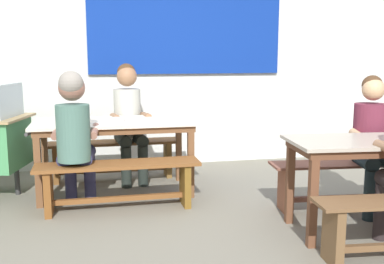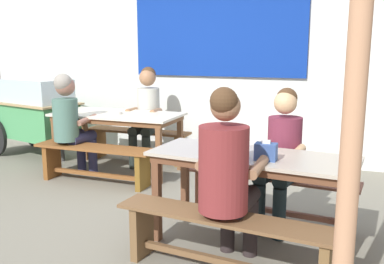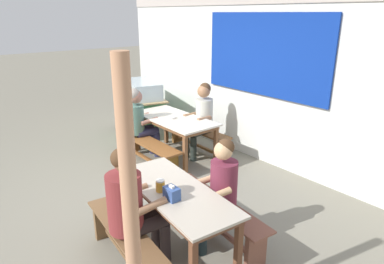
# 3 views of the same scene
# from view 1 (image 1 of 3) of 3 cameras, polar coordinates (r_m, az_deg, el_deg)

# --- Properties ---
(ground_plane) EXTENTS (40.00, 40.00, 0.00)m
(ground_plane) POSITION_cam_1_polar(r_m,az_deg,el_deg) (3.65, 3.17, -12.70)
(ground_plane) COLOR slate
(backdrop_wall) EXTENTS (7.20, 0.23, 2.75)m
(backdrop_wall) POSITION_cam_1_polar(r_m,az_deg,el_deg) (5.78, -3.21, 10.19)
(backdrop_wall) COLOR silver
(backdrop_wall) RESTS_ON ground_plane
(dining_table_far) EXTENTS (1.58, 0.76, 0.74)m
(dining_table_far) POSITION_cam_1_polar(r_m,az_deg,el_deg) (4.61, -9.65, 0.49)
(dining_table_far) COLOR beige
(dining_table_far) RESTS_ON ground_plane
(bench_far_back) EXTENTS (1.48, 0.29, 0.43)m
(bench_far_back) POSITION_cam_1_polar(r_m,az_deg,el_deg) (5.20, -9.82, -2.64)
(bench_far_back) COLOR brown
(bench_far_back) RESTS_ON ground_plane
(bench_far_front) EXTENTS (1.46, 0.32, 0.43)m
(bench_far_front) POSITION_cam_1_polar(r_m,az_deg,el_deg) (4.17, -9.15, -5.66)
(bench_far_front) COLOR brown
(bench_far_front) RESTS_ON ground_plane
(bench_near_back) EXTENTS (1.55, 0.44, 0.43)m
(bench_near_back) POSITION_cam_1_polar(r_m,az_deg,el_deg) (4.40, 19.61, -5.48)
(bench_near_back) COLOR brown
(bench_near_back) RESTS_ON ground_plane
(person_left_back_turned) EXTENTS (0.43, 0.55, 1.25)m
(person_left_back_turned) POSITION_cam_1_polar(r_m,az_deg,el_deg) (4.15, -14.47, 0.08)
(person_left_back_turned) COLOR #2B2C4E
(person_left_back_turned) RESTS_ON ground_plane
(person_center_facing) EXTENTS (0.44, 0.57, 1.29)m
(person_center_facing) POSITION_cam_1_polar(r_m,az_deg,el_deg) (5.06, -7.92, 2.12)
(person_center_facing) COLOR #222A25
(person_center_facing) RESTS_ON ground_plane
(person_right_near_table) EXTENTS (0.45, 0.52, 1.21)m
(person_right_near_table) POSITION_cam_1_polar(r_m,az_deg,el_deg) (4.31, 21.65, -0.52)
(person_right_near_table) COLOR #1C2A2E
(person_right_near_table) RESTS_ON ground_plane
(soup_bowl) EXTENTS (0.16, 0.16, 0.04)m
(soup_bowl) POSITION_cam_1_polar(r_m,az_deg,el_deg) (4.53, -9.39, 1.53)
(soup_bowl) COLOR silver
(soup_bowl) RESTS_ON dining_table_far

